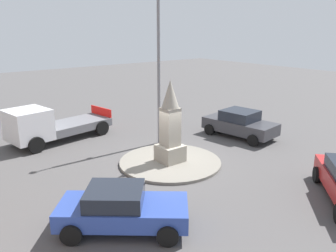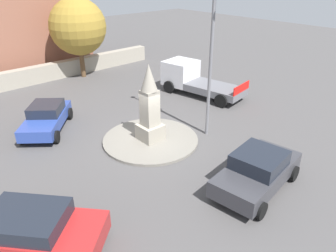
# 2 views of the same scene
# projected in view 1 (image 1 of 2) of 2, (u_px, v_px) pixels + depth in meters

# --- Properties ---
(ground_plane) EXTENTS (80.00, 80.00, 0.00)m
(ground_plane) POSITION_uv_depth(u_px,v_px,m) (170.00, 163.00, 15.92)
(ground_plane) COLOR #4F4C4C
(traffic_island) EXTENTS (4.71, 4.71, 0.13)m
(traffic_island) POSITION_uv_depth(u_px,v_px,m) (170.00, 162.00, 15.90)
(traffic_island) COLOR gray
(traffic_island) RESTS_ON ground
(monument) EXTENTS (1.09, 1.09, 3.78)m
(monument) POSITION_uv_depth(u_px,v_px,m) (170.00, 126.00, 15.43)
(monument) COLOR #9E9687
(monument) RESTS_ON traffic_island
(streetlamp) EXTENTS (2.97, 0.28, 8.23)m
(streetlamp) POSITION_uv_depth(u_px,v_px,m) (159.00, 51.00, 17.34)
(streetlamp) COLOR slate
(streetlamp) RESTS_ON ground
(car_blue_parked_right) EXTENTS (4.12, 3.82, 1.39)m
(car_blue_parked_right) POSITION_uv_depth(u_px,v_px,m) (121.00, 208.00, 10.54)
(car_blue_parked_right) COLOR #2D479E
(car_blue_parked_right) RESTS_ON ground
(car_dark_grey_approaching) EXTENTS (2.48, 4.33, 1.55)m
(car_dark_grey_approaching) POSITION_uv_depth(u_px,v_px,m) (240.00, 123.00, 19.59)
(car_dark_grey_approaching) COLOR #38383D
(car_dark_grey_approaching) RESTS_ON ground
(truck_white_waiting) EXTENTS (5.89, 3.06, 2.03)m
(truck_white_waiting) POSITION_uv_depth(u_px,v_px,m) (48.00, 125.00, 18.51)
(truck_white_waiting) COLOR silver
(truck_white_waiting) RESTS_ON ground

